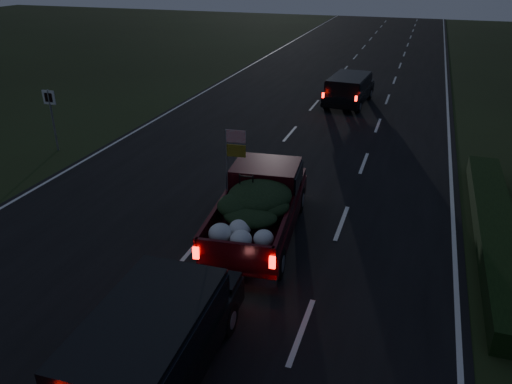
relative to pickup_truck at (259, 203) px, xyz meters
The scene contains 7 objects.
ground 2.09m from the pickup_truck, 144.00° to the right, with size 120.00×120.00×0.00m, color black.
road_asphalt 2.09m from the pickup_truck, 144.00° to the right, with size 14.00×120.00×0.02m, color black.
hedge_row 6.65m from the pickup_truck, 16.95° to the left, with size 1.00×10.00×0.60m, color black.
route_sign 10.74m from the pickup_truck, 158.52° to the left, with size 0.55×0.08×2.50m.
pickup_truck is the anchor object (origin of this frame).
lead_suv 14.65m from the pickup_truck, 89.26° to the left, with size 2.15×4.55×1.27m.
rear_suv 5.76m from the pickup_truck, 91.45° to the right, with size 2.26×4.70×1.33m.
Camera 1 is at (5.32, -10.66, 7.19)m, focal length 35.00 mm.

